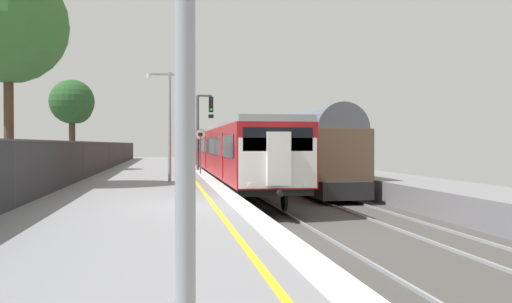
{
  "coord_description": "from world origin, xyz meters",
  "views": [
    {
      "loc": [
        -1.59,
        -14.64,
        1.66
      ],
      "look_at": [
        1.46,
        3.9,
        1.4
      ],
      "focal_mm": 38.08,
      "sensor_mm": 36.0,
      "label": 1
    }
  ],
  "objects_px": {
    "background_tree_centre": "(7,28)",
    "commuter_train_at_platform": "(208,148)",
    "freight_train_adjacent_track": "(267,147)",
    "background_tree_left": "(73,104)",
    "speed_limit_sign": "(200,145)",
    "signal_gantry": "(202,123)",
    "platform_lamp_mid": "(170,116)"
  },
  "relations": [
    {
      "from": "background_tree_left",
      "to": "background_tree_centre",
      "type": "bearing_deg",
      "value": -90.97
    },
    {
      "from": "signal_gantry",
      "to": "freight_train_adjacent_track",
      "type": "bearing_deg",
      "value": 50.82
    },
    {
      "from": "platform_lamp_mid",
      "to": "background_tree_centre",
      "type": "relative_size",
      "value": 0.56
    },
    {
      "from": "background_tree_centre",
      "to": "commuter_train_at_platform",
      "type": "bearing_deg",
      "value": 69.59
    },
    {
      "from": "signal_gantry",
      "to": "commuter_train_at_platform",
      "type": "bearing_deg",
      "value": 84.12
    },
    {
      "from": "signal_gantry",
      "to": "speed_limit_sign",
      "type": "height_order",
      "value": "signal_gantry"
    },
    {
      "from": "signal_gantry",
      "to": "background_tree_left",
      "type": "height_order",
      "value": "background_tree_left"
    },
    {
      "from": "commuter_train_at_platform",
      "to": "freight_train_adjacent_track",
      "type": "distance_m",
      "value": 8.52
    },
    {
      "from": "commuter_train_at_platform",
      "to": "freight_train_adjacent_track",
      "type": "xyz_separation_m",
      "value": [
        4.0,
        -7.52,
        0.16
      ]
    },
    {
      "from": "freight_train_adjacent_track",
      "to": "background_tree_centre",
      "type": "relative_size",
      "value": 4.45
    },
    {
      "from": "signal_gantry",
      "to": "background_tree_left",
      "type": "relative_size",
      "value": 0.83
    },
    {
      "from": "background_tree_left",
      "to": "background_tree_centre",
      "type": "height_order",
      "value": "background_tree_centre"
    },
    {
      "from": "speed_limit_sign",
      "to": "background_tree_left",
      "type": "height_order",
      "value": "background_tree_left"
    },
    {
      "from": "freight_train_adjacent_track",
      "to": "platform_lamp_mid",
      "type": "relative_size",
      "value": 7.93
    },
    {
      "from": "signal_gantry",
      "to": "background_tree_centre",
      "type": "relative_size",
      "value": 0.56
    },
    {
      "from": "commuter_train_at_platform",
      "to": "freight_train_adjacent_track",
      "type": "relative_size",
      "value": 1.64
    },
    {
      "from": "commuter_train_at_platform",
      "to": "speed_limit_sign",
      "type": "height_order",
      "value": "commuter_train_at_platform"
    },
    {
      "from": "freight_train_adjacent_track",
      "to": "background_tree_left",
      "type": "bearing_deg",
      "value": -158.9
    },
    {
      "from": "freight_train_adjacent_track",
      "to": "background_tree_centre",
      "type": "distance_m",
      "value": 23.91
    },
    {
      "from": "speed_limit_sign",
      "to": "background_tree_centre",
      "type": "relative_size",
      "value": 0.29
    },
    {
      "from": "signal_gantry",
      "to": "platform_lamp_mid",
      "type": "xyz_separation_m",
      "value": [
        -2.1,
        -10.36,
        -0.1
      ]
    },
    {
      "from": "freight_train_adjacent_track",
      "to": "background_tree_left",
      "type": "height_order",
      "value": "background_tree_left"
    },
    {
      "from": "commuter_train_at_platform",
      "to": "signal_gantry",
      "type": "bearing_deg",
      "value": -95.88
    },
    {
      "from": "platform_lamp_mid",
      "to": "background_tree_centre",
      "type": "bearing_deg",
      "value": -163.75
    },
    {
      "from": "freight_train_adjacent_track",
      "to": "background_tree_centre",
      "type": "bearing_deg",
      "value": -126.2
    },
    {
      "from": "signal_gantry",
      "to": "background_tree_centre",
      "type": "height_order",
      "value": "background_tree_centre"
    },
    {
      "from": "signal_gantry",
      "to": "speed_limit_sign",
      "type": "bearing_deg",
      "value": -94.92
    },
    {
      "from": "freight_train_adjacent_track",
      "to": "platform_lamp_mid",
      "type": "distance_m",
      "value": 18.73
    },
    {
      "from": "speed_limit_sign",
      "to": "background_tree_left",
      "type": "bearing_deg",
      "value": 142.87
    },
    {
      "from": "freight_train_adjacent_track",
      "to": "signal_gantry",
      "type": "height_order",
      "value": "signal_gantry"
    },
    {
      "from": "commuter_train_at_platform",
      "to": "signal_gantry",
      "type": "xyz_separation_m",
      "value": [
        -1.47,
        -14.23,
        1.74
      ]
    },
    {
      "from": "platform_lamp_mid",
      "to": "background_tree_centre",
      "type": "xyz_separation_m",
      "value": [
        -6.27,
        -1.83,
        3.29
      ]
    }
  ]
}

